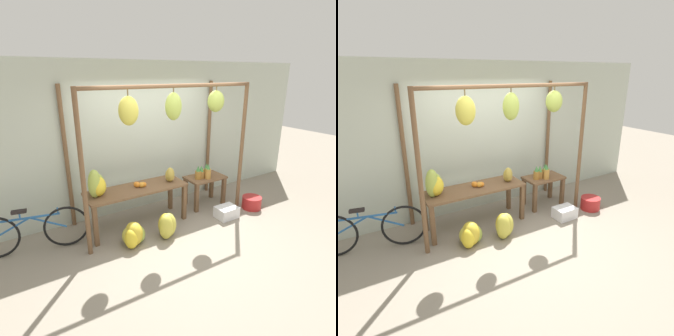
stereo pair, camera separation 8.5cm
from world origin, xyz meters
The scene contains 14 objects.
ground_plane centered at (0.00, 0.00, 0.00)m, with size 20.00×20.00×0.00m, color gray.
shop_wall_back centered at (0.00, 1.50, 1.40)m, with size 8.00×0.08×2.80m.
stall_awning centered at (-0.03, 0.59, 1.83)m, with size 3.07×1.15×2.43m.
display_table_main centered at (-0.52, 0.82, 0.61)m, with size 1.75×0.58×0.71m.
display_table_side centered at (1.01, 0.87, 0.46)m, with size 0.78×0.48×0.61m.
banana_pile_on_table centered at (-1.20, 0.85, 0.90)m, with size 0.39×0.39×0.44m.
orange_pile centered at (-0.45, 0.82, 0.76)m, with size 0.21×0.16×0.10m.
pineapple_cluster centered at (0.93, 0.81, 0.73)m, with size 0.34×0.22×0.30m.
banana_pile_ground_left centered at (-0.84, 0.30, 0.17)m, with size 0.43×0.43×0.39m.
banana_pile_ground_right centered at (-0.28, 0.22, 0.21)m, with size 0.38×0.39×0.43m.
fruit_crate_white centered at (1.02, 0.21, 0.11)m, with size 0.40×0.30×0.21m.
blue_bucket centered at (1.71, 0.23, 0.12)m, with size 0.38×0.38×0.24m.
parked_bicycle centered at (-2.21, 0.91, 0.35)m, with size 1.62×0.38×0.71m.
papaya_pile centered at (0.12, 0.78, 0.84)m, with size 0.21×0.22×0.27m.
Camera 1 is at (-2.36, -3.25, 2.59)m, focal length 30.00 mm.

